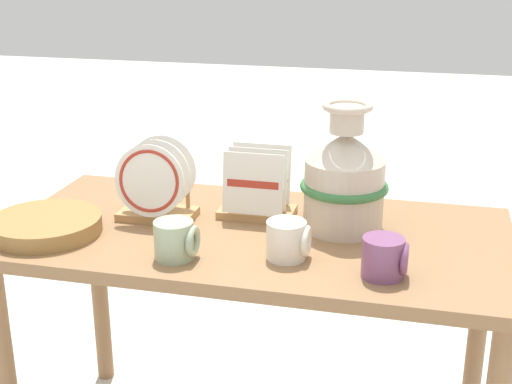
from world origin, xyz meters
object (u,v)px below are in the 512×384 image
Objects in this scene: mug_cream_glaze at (288,240)px; dish_rack_square_plates at (257,194)px; mug_sage_glaze at (176,240)px; ceramic_vase at (344,178)px; dish_rack_round_plates at (156,189)px; mug_plum_glaze at (385,258)px; wicker_charger_stack at (46,225)px.

dish_rack_square_plates is at bearing 118.27° from mug_cream_glaze.
ceramic_vase is at bearing 38.16° from mug_sage_glaze.
dish_rack_round_plates reaches higher than mug_cream_glaze.
mug_sage_glaze is 0.50m from mug_plum_glaze.
ceramic_vase reaches higher than dish_rack_round_plates.
wicker_charger_stack is at bearing -153.24° from dish_rack_square_plates.
dish_rack_square_plates is at bearing 18.82° from dish_rack_round_plates.
dish_rack_round_plates is 0.76× the size of wicker_charger_stack.
dish_rack_square_plates is 0.72× the size of wicker_charger_stack.
mug_cream_glaze is 1.00× the size of mug_plum_glaze.
dish_rack_round_plates is at bearing 34.25° from wicker_charger_stack.
mug_plum_glaze is (0.13, -0.27, -0.10)m from ceramic_vase.
ceramic_vase is 1.55× the size of dish_rack_round_plates.
mug_sage_glaze is at bearing -166.28° from mug_cream_glaze.
dish_rack_square_plates is at bearing 69.21° from mug_sage_glaze.
dish_rack_round_plates is 0.31m from wicker_charger_stack.
ceramic_vase is 3.24× the size of mug_cream_glaze.
mug_plum_glaze is (0.24, -0.05, 0.00)m from mug_cream_glaze.
ceramic_vase is 0.26m from dish_rack_square_plates.
mug_cream_glaze is (-0.11, -0.23, -0.10)m from ceramic_vase.
ceramic_vase is at bearing 6.09° from dish_rack_round_plates.
mug_plum_glaze is (0.65, -0.22, -0.04)m from dish_rack_round_plates.
ceramic_vase reaches higher than mug_cream_glaze.
dish_rack_square_plates reaches higher than mug_sage_glaze.
wicker_charger_stack is at bearing 176.78° from mug_plum_glaze.
mug_sage_glaze is (-0.37, -0.29, -0.10)m from ceramic_vase.
dish_rack_square_plates is 1.98× the size of mug_cream_glaze.
dish_rack_round_plates is at bearing 157.22° from mug_cream_glaze.
dish_rack_round_plates reaches higher than wicker_charger_stack.
ceramic_vase reaches higher than mug_sage_glaze.
ceramic_vase is 0.27m from mug_cream_glaze.
dish_rack_square_plates is at bearing 140.62° from mug_plum_glaze.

